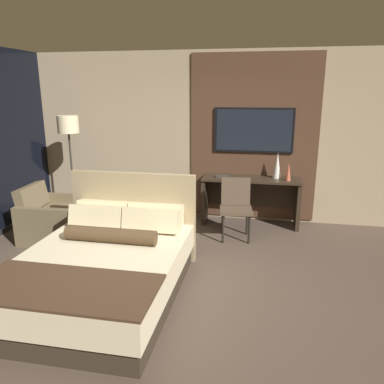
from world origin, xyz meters
The scene contains 11 objects.
ground_plane centered at (0.00, 0.00, 0.00)m, with size 16.00×16.00×0.00m, color #4C3D33.
wall_back_tv_panel centered at (0.10, 2.59, 1.40)m, with size 7.20×0.09×2.80m.
bed centered at (-0.67, -0.23, 0.32)m, with size 1.65×2.21×1.15m.
desk centered at (0.79, 2.32, 0.52)m, with size 1.58×0.49×0.79m.
tv centered at (0.79, 2.52, 1.54)m, with size 1.28×0.04×0.72m.
desk_chair centered at (0.59, 1.70, 0.54)m, with size 0.53×0.53×0.90m.
armchair_by_window centered at (-2.09, 1.15, 0.27)m, with size 0.91×0.93×0.81m.
floor_lamp centered at (-2.19, 1.98, 1.49)m, with size 0.34×0.34×1.77m.
vase_tall centered at (1.19, 2.37, 1.00)m, with size 0.13×0.13×0.41m.
vase_short centered at (1.37, 2.25, 0.93)m, with size 0.09×0.09×0.29m.
book centered at (0.33, 2.26, 0.81)m, with size 0.23×0.16×0.03m.
Camera 1 is at (0.96, -3.69, 2.15)m, focal length 35.00 mm.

